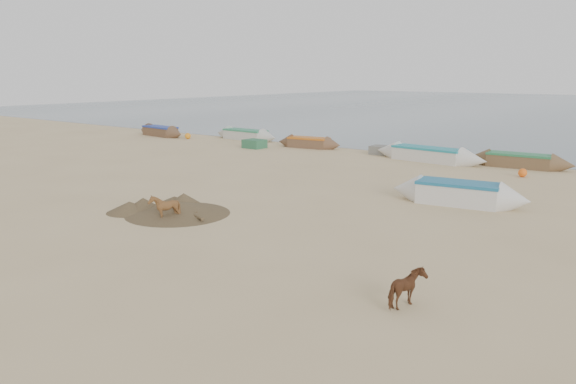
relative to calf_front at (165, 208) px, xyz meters
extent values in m
plane|color=tan|center=(3.27, -1.06, -0.50)|extent=(140.00, 140.00, 0.00)
imported|color=brown|center=(0.00, 0.00, 0.00)|extent=(1.13, 1.07, 0.99)
imported|color=brown|center=(10.20, -1.61, -0.06)|extent=(0.95, 1.04, 0.88)
cone|color=brown|center=(-0.47, 1.01, -0.27)|extent=(4.03, 4.03, 0.44)
cube|color=#2C6242|center=(-10.70, 17.11, -0.20)|extent=(1.40, 1.20, 0.60)
sphere|color=orange|center=(7.55, 16.90, -0.28)|extent=(0.44, 0.44, 0.44)
cube|color=slate|center=(-2.11, 19.73, -0.22)|extent=(1.20, 1.10, 0.56)
sphere|color=orange|center=(-18.63, 18.05, -0.26)|extent=(0.48, 0.48, 0.48)
camera|label=1|loc=(15.31, -12.60, 4.67)|focal=35.00mm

